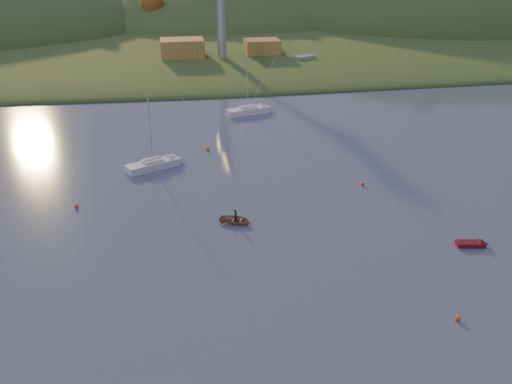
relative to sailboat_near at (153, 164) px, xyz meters
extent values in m
cube|color=#304A1D|center=(15.95, 177.34, -0.72)|extent=(620.00, 220.00, 1.50)
ellipsoid|color=#304A1D|center=(15.95, 112.34, -0.72)|extent=(640.00, 150.00, 7.00)
ellipsoid|color=#304A1D|center=(25.95, 157.34, -0.72)|extent=(140.00, 120.00, 36.00)
ellipsoid|color=#304A1D|center=(110.95, 142.34, -0.72)|extent=(150.00, 130.00, 60.00)
cube|color=slate|center=(20.95, 69.34, 0.48)|extent=(42.00, 16.00, 2.40)
cube|color=#A97E38|center=(7.95, 70.34, 4.08)|extent=(11.00, 8.00, 4.80)
cube|color=#A97E38|center=(28.95, 71.34, 3.68)|extent=(9.00, 7.00, 4.00)
cylinder|color=#B7B7BC|center=(17.95, 67.34, 10.68)|extent=(2.20, 2.20, 18.00)
cube|color=silver|center=(0.00, 0.00, -0.17)|extent=(8.15, 5.58, 1.09)
cube|color=silver|center=(0.00, 0.00, 0.42)|extent=(3.44, 2.89, 0.69)
cylinder|color=silver|center=(0.00, 0.00, 5.31)|extent=(0.18, 0.18, 9.88)
cylinder|color=silver|center=(0.00, 0.00, 0.67)|extent=(2.90, 1.49, 0.12)
cylinder|color=silver|center=(0.00, 0.00, 0.77)|extent=(2.65, 1.53, 0.36)
cube|color=white|center=(18.06, 25.61, -0.14)|extent=(8.75, 4.82, 1.15)
cube|color=white|center=(18.06, 25.61, 0.49)|extent=(3.55, 2.71, 0.73)
cylinder|color=silver|center=(18.06, 25.61, 5.67)|extent=(0.18, 0.18, 10.47)
cylinder|color=silver|center=(18.06, 25.61, 0.74)|extent=(3.24, 1.08, 0.12)
cylinder|color=white|center=(18.06, 25.61, 0.84)|extent=(2.91, 1.19, 0.36)
imported|color=#947351|center=(9.65, -19.25, -0.31)|extent=(4.68, 4.14, 0.80)
imported|color=black|center=(9.65, -19.25, 0.04)|extent=(0.56, 0.66, 1.52)
cube|color=#570C11|center=(34.48, -29.03, -0.46)|extent=(3.20, 1.73, 0.51)
cone|color=#570C11|center=(35.98, -29.29, -0.46)|extent=(1.26, 1.38, 1.21)
cube|color=slate|center=(38.70, 63.99, 0.09)|extent=(13.40, 8.52, 1.62)
cube|color=#B7B7BC|center=(38.70, 63.99, 1.45)|extent=(6.01, 4.38, 2.16)
sphere|color=#E44A0C|center=(26.63, -41.31, -0.47)|extent=(0.50, 0.50, 0.50)
sphere|color=#E44A0C|center=(28.33, -11.02, -0.47)|extent=(0.50, 0.50, 0.50)
sphere|color=#E44A0C|center=(-9.58, -11.88, -0.47)|extent=(0.50, 0.50, 0.50)
sphere|color=#E44A0C|center=(8.61, 6.34, -0.47)|extent=(0.50, 0.50, 0.50)
camera|label=1|loc=(2.02, -79.31, 30.62)|focal=40.00mm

